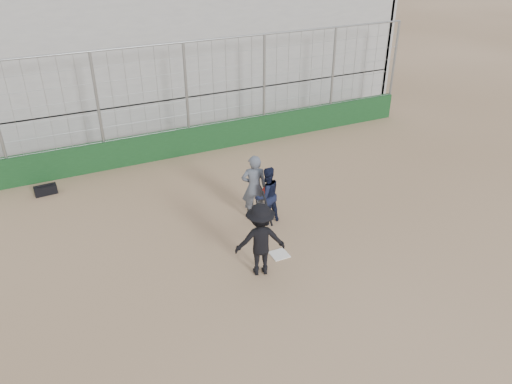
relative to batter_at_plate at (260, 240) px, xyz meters
name	(u,v)px	position (x,y,z in m)	size (l,w,h in m)	color
ground	(279,255)	(0.74, 0.40, -0.94)	(90.00, 90.00, 0.00)	#7F6045
home_plate	(279,254)	(0.74, 0.40, -0.93)	(0.44, 0.44, 0.02)	white
backstop	(189,129)	(0.74, 7.40, 0.02)	(18.10, 0.25, 4.04)	#113818
bleachers	(148,45)	(0.74, 12.35, 1.99)	(20.25, 6.70, 6.98)	gray
batter_at_plate	(260,240)	(0.00, 0.00, 0.00)	(1.35, 0.99, 2.01)	black
catcher_crouched	(267,205)	(1.14, 1.92, -0.35)	(0.98, 0.84, 1.17)	black
umpire	(254,191)	(0.94, 2.33, -0.05)	(0.72, 0.47, 1.76)	#4E5563
equipment_bag	(46,190)	(-4.35, 6.39, -0.79)	(0.68, 0.32, 0.32)	black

